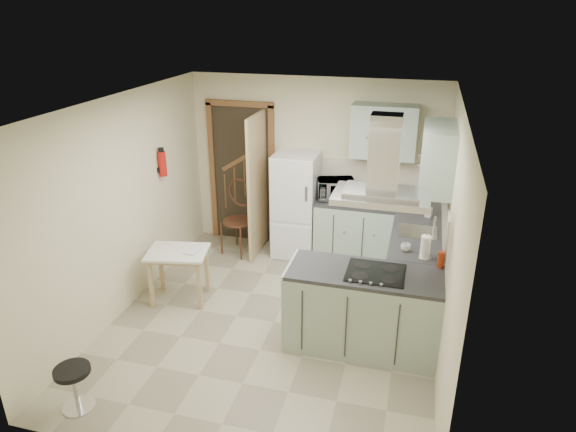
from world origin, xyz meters
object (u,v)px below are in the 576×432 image
(drop_leaf_table, at_px, (180,275))
(stool, at_px, (75,388))
(peninsula, at_px, (363,310))
(bentwood_chair, at_px, (238,221))
(microwave, at_px, (335,189))
(extractor_hood, at_px, (381,197))
(fridge, at_px, (296,205))

(drop_leaf_table, height_order, stool, drop_leaf_table)
(peninsula, xyz_separation_m, bentwood_chair, (-2.03, 1.76, 0.04))
(peninsula, distance_m, stool, 2.85)
(drop_leaf_table, height_order, microwave, microwave)
(peninsula, relative_size, bentwood_chair, 1.57)
(extractor_hood, bearing_deg, fridge, 123.79)
(extractor_hood, bearing_deg, microwave, 111.12)
(peninsula, distance_m, drop_leaf_table, 2.31)
(extractor_hood, bearing_deg, peninsula, 180.00)
(peninsula, relative_size, stool, 3.60)
(microwave, bearing_deg, stool, -134.14)
(microwave, bearing_deg, extractor_hood, -87.49)
(peninsula, height_order, bentwood_chair, bentwood_chair)
(fridge, height_order, peninsula, fridge)
(drop_leaf_table, bearing_deg, stool, -103.68)
(fridge, xyz_separation_m, extractor_hood, (1.32, -1.98, 0.97))
(peninsula, height_order, stool, peninsula)
(drop_leaf_table, distance_m, microwave, 2.39)
(fridge, height_order, stool, fridge)
(drop_leaf_table, distance_m, bentwood_chair, 1.43)
(fridge, distance_m, peninsula, 2.35)
(peninsula, bearing_deg, extractor_hood, 0.00)
(stool, bearing_deg, peninsula, 33.54)
(microwave, bearing_deg, bentwood_chair, 170.74)
(fridge, bearing_deg, microwave, 0.91)
(extractor_hood, height_order, drop_leaf_table, extractor_hood)
(peninsula, xyz_separation_m, drop_leaf_table, (-2.28, 0.36, -0.12))
(drop_leaf_table, xyz_separation_m, microwave, (1.61, 1.62, 0.71))
(bentwood_chair, bearing_deg, drop_leaf_table, -82.52)
(fridge, relative_size, peninsula, 0.97)
(drop_leaf_table, bearing_deg, fridge, 45.80)
(bentwood_chair, relative_size, stool, 2.29)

